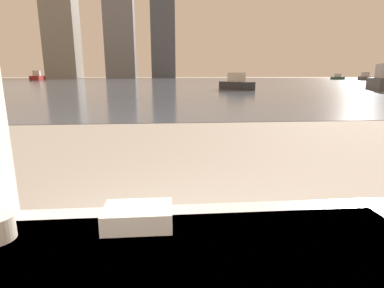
% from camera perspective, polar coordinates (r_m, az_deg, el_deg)
% --- Properties ---
extents(towel_stack, '(0.27, 0.17, 0.08)m').
position_cam_1_polar(towel_stack, '(1.24, -10.22, -13.41)').
color(towel_stack, white).
rests_on(towel_stack, bathtub).
extents(harbor_water, '(180.00, 110.00, 0.01)m').
position_cam_1_polar(harbor_water, '(62.34, -4.81, 11.93)').
color(harbor_water, slate).
rests_on(harbor_water, ground_plane).
extents(harbor_boat_0, '(2.91, 4.88, 1.73)m').
position_cam_1_polar(harbor_boat_0, '(74.40, 30.08, 10.91)').
color(harbor_boat_0, '#4C4C51').
rests_on(harbor_boat_0, harbor_water).
extents(harbor_boat_1, '(2.27, 3.73, 1.32)m').
position_cam_1_polar(harbor_boat_1, '(24.58, 8.41, 11.30)').
color(harbor_boat_1, '#2D2D33').
rests_on(harbor_boat_1, harbor_water).
extents(harbor_boat_2, '(1.64, 3.91, 1.43)m').
position_cam_1_polar(harbor_boat_2, '(83.66, 25.98, 11.31)').
color(harbor_boat_2, '#335647').
rests_on(harbor_boat_2, harbor_water).
extents(harbor_boat_3, '(2.40, 5.54, 2.02)m').
position_cam_1_polar(harbor_boat_3, '(73.20, -27.33, 11.28)').
color(harbor_boat_3, maroon).
rests_on(harbor_boat_3, harbor_water).
extents(skyline_tower_0, '(11.10, 10.11, 36.29)m').
position_cam_1_polar(skyline_tower_0, '(125.35, -23.70, 19.79)').
color(skyline_tower_0, gray).
rests_on(skyline_tower_0, ground_plane).
extents(skyline_tower_1, '(10.75, 6.62, 33.07)m').
position_cam_1_polar(skyline_tower_1, '(120.51, -13.62, 20.03)').
color(skyline_tower_1, slate).
rests_on(skyline_tower_1, ground_plane).
extents(skyline_tower_2, '(8.72, 10.83, 54.78)m').
position_cam_1_polar(skyline_tower_2, '(121.20, -5.67, 25.48)').
color(skyline_tower_2, '#4C515B').
rests_on(skyline_tower_2, ground_plane).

